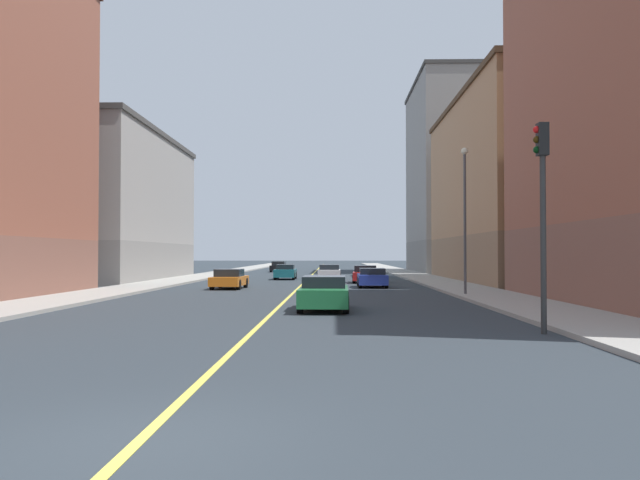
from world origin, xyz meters
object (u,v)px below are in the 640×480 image
at_px(building_right_midblock, 107,207).
at_px(building_left_far, 456,177).
at_px(street_lamp_left_near, 465,206).
at_px(car_white, 329,272).
at_px(traffic_light_left_near, 542,197).
at_px(car_orange, 229,279).
at_px(car_blue, 372,278).
at_px(car_red, 365,274).
at_px(car_black, 279,267).
at_px(car_teal, 285,272).
at_px(car_green, 324,293).
at_px(building_left_mid, 518,189).

bearing_deg(building_right_midblock, building_left_far, 33.78).
xyz_separation_m(street_lamp_left_near, car_white, (-7.13, 20.94, -4.04)).
bearing_deg(traffic_light_left_near, car_orange, 119.15).
distance_m(building_left_far, street_lamp_left_near, 44.37).
height_order(traffic_light_left_near, car_blue, traffic_light_left_near).
xyz_separation_m(building_left_far, car_white, (-15.08, -22.19, -10.79)).
xyz_separation_m(building_left_far, traffic_light_left_near, (-8.97, -58.17, -7.66)).
distance_m(building_left_far, car_red, 32.19).
bearing_deg(building_left_far, car_black, 176.96).
bearing_deg(street_lamp_left_near, car_white, 108.81).
height_order(street_lamp_left_near, car_white, street_lamp_left_near).
bearing_deg(car_teal, car_black, 96.44).
xyz_separation_m(building_left_far, car_red, (-12.30, -27.72, -10.79)).
height_order(car_white, car_orange, car_white).
relative_size(car_teal, car_red, 0.98).
xyz_separation_m(traffic_light_left_near, car_green, (-6.11, 7.10, -3.11)).
relative_size(building_left_mid, car_green, 6.01).
relative_size(building_left_mid, street_lamp_left_near, 3.41).
bearing_deg(car_orange, car_teal, 80.58).
height_order(traffic_light_left_near, car_white, traffic_light_left_near).
distance_m(car_white, car_green, 28.88).
xyz_separation_m(car_green, car_orange, (-6.22, 15.01, -0.05)).
bearing_deg(building_right_midblock, car_orange, -46.47).
bearing_deg(car_green, car_blue, 80.24).
relative_size(building_right_midblock, car_orange, 5.44).
xyz_separation_m(building_right_midblock, car_white, (18.88, 0.53, -5.57)).
height_order(building_left_mid, building_right_midblock, building_left_mid).
relative_size(building_left_mid, car_teal, 6.27).
relative_size(car_blue, car_black, 0.92).
xyz_separation_m(building_left_mid, building_left_far, (0.00, 25.27, 4.08)).
distance_m(building_left_mid, car_white, 16.79).
bearing_deg(street_lamp_left_near, car_teal, 116.75).
xyz_separation_m(traffic_light_left_near, car_white, (-6.11, 35.98, -3.13)).
bearing_deg(car_black, car_teal, -83.56).
xyz_separation_m(car_blue, car_orange, (-9.11, -1.80, -0.02)).
relative_size(building_left_far, building_right_midblock, 1.02).
bearing_deg(car_red, building_left_far, 66.06).
distance_m(building_right_midblock, car_black, 27.52).
height_order(building_left_far, car_orange, building_left_far).
bearing_deg(car_green, building_left_far, 73.55).
relative_size(building_left_mid, car_orange, 6.23).
bearing_deg(car_teal, car_red, -43.63).
bearing_deg(building_left_mid, street_lamp_left_near, -113.99).
bearing_deg(car_green, car_white, 90.01).
bearing_deg(car_red, building_left_mid, 11.26).
bearing_deg(building_left_mid, building_left_far, 90.00).
distance_m(car_blue, car_teal, 14.44).
height_order(building_left_far, traffic_light_left_near, building_left_far).
relative_size(traffic_light_left_near, car_orange, 1.41).
bearing_deg(traffic_light_left_near, car_black, 101.86).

